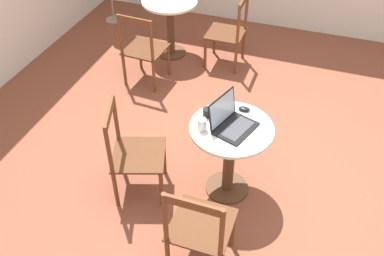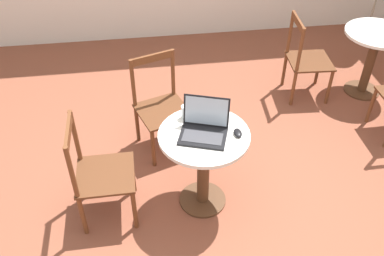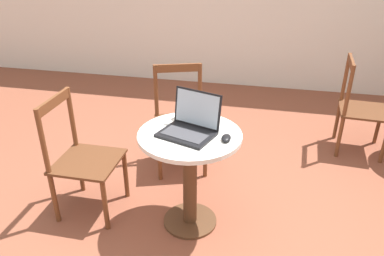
{
  "view_description": "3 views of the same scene",
  "coord_description": "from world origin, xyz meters",
  "px_view_note": "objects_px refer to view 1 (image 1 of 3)",
  "views": [
    {
      "loc": [
        -2.64,
        -0.35,
        2.97
      ],
      "look_at": [
        -0.11,
        0.54,
        0.66
      ],
      "focal_mm": 40.0,
      "sensor_mm": 36.0,
      "label": 1
    },
    {
      "loc": [
        -0.5,
        -2.15,
        2.78
      ],
      "look_at": [
        -0.14,
        0.41,
        0.64
      ],
      "focal_mm": 40.0,
      "sensor_mm": 36.0,
      "label": 2
    },
    {
      "loc": [
        0.4,
        -1.89,
        1.87
      ],
      "look_at": [
        -0.13,
        0.5,
        0.63
      ],
      "focal_mm": 35.0,
      "sensor_mm": 36.0,
      "label": 3
    }
  ],
  "objects_px": {
    "laptop": "(231,122)",
    "mouse": "(244,109)",
    "chair_near_back": "(133,153)",
    "cafe_table_near": "(230,146)",
    "drinking_glass": "(202,125)",
    "cafe_table_mid": "(170,16)",
    "chair_mid_front": "(229,32)",
    "mug": "(207,112)",
    "chair_mid_left": "(143,50)",
    "chair_near_left": "(200,228)"
  },
  "relations": [
    {
      "from": "mug",
      "to": "drinking_glass",
      "type": "xyz_separation_m",
      "value": [
        -0.18,
        -0.01,
        0.01
      ]
    },
    {
      "from": "cafe_table_near",
      "to": "cafe_table_mid",
      "type": "height_order",
      "value": "same"
    },
    {
      "from": "cafe_table_mid",
      "to": "chair_near_left",
      "type": "distance_m",
      "value": 3.16
    },
    {
      "from": "cafe_table_near",
      "to": "mug",
      "type": "height_order",
      "value": "mug"
    },
    {
      "from": "laptop",
      "to": "cafe_table_mid",
      "type": "bearing_deg",
      "value": 33.26
    },
    {
      "from": "chair_mid_left",
      "to": "laptop",
      "type": "height_order",
      "value": "laptop"
    },
    {
      "from": "cafe_table_mid",
      "to": "mouse",
      "type": "bearing_deg",
      "value": -142.39
    },
    {
      "from": "cafe_table_mid",
      "to": "chair_mid_front",
      "type": "distance_m",
      "value": 0.78
    },
    {
      "from": "chair_near_back",
      "to": "laptop",
      "type": "relative_size",
      "value": 2.19
    },
    {
      "from": "laptop",
      "to": "mouse",
      "type": "distance_m",
      "value": 0.25
    },
    {
      "from": "chair_mid_front",
      "to": "drinking_glass",
      "type": "relative_size",
      "value": 8.56
    },
    {
      "from": "chair_near_back",
      "to": "chair_mid_front",
      "type": "bearing_deg",
      "value": -5.02
    },
    {
      "from": "cafe_table_mid",
      "to": "chair_near_back",
      "type": "distance_m",
      "value": 2.39
    },
    {
      "from": "cafe_table_mid",
      "to": "mug",
      "type": "height_order",
      "value": "mug"
    },
    {
      "from": "cafe_table_near",
      "to": "chair_near_left",
      "type": "height_order",
      "value": "chair_near_left"
    },
    {
      "from": "mug",
      "to": "cafe_table_near",
      "type": "bearing_deg",
      "value": -107.77
    },
    {
      "from": "mouse",
      "to": "chair_mid_front",
      "type": "bearing_deg",
      "value": 18.75
    },
    {
      "from": "chair_mid_left",
      "to": "mug",
      "type": "xyz_separation_m",
      "value": [
        -1.25,
        -1.17,
        0.33
      ]
    },
    {
      "from": "chair_mid_left",
      "to": "mouse",
      "type": "relative_size",
      "value": 9.07
    },
    {
      "from": "chair_near_left",
      "to": "mug",
      "type": "distance_m",
      "value": 0.97
    },
    {
      "from": "chair_mid_left",
      "to": "drinking_glass",
      "type": "relative_size",
      "value": 8.56
    },
    {
      "from": "chair_mid_front",
      "to": "chair_mid_left",
      "type": "bearing_deg",
      "value": 131.2
    },
    {
      "from": "chair_mid_front",
      "to": "chair_mid_left",
      "type": "distance_m",
      "value": 1.1
    },
    {
      "from": "cafe_table_near",
      "to": "chair_mid_front",
      "type": "distance_m",
      "value": 2.13
    },
    {
      "from": "laptop",
      "to": "drinking_glass",
      "type": "relative_size",
      "value": 3.9
    },
    {
      "from": "chair_mid_left",
      "to": "drinking_glass",
      "type": "xyz_separation_m",
      "value": [
        -1.44,
        -1.18,
        0.35
      ]
    },
    {
      "from": "chair_near_left",
      "to": "chair_mid_left",
      "type": "bearing_deg",
      "value": 33.25
    },
    {
      "from": "cafe_table_near",
      "to": "laptop",
      "type": "xyz_separation_m",
      "value": [
        -0.0,
        0.01,
        0.26
      ]
    },
    {
      "from": "mug",
      "to": "laptop",
      "type": "bearing_deg",
      "value": -108.32
    },
    {
      "from": "cafe_table_mid",
      "to": "chair_near_left",
      "type": "bearing_deg",
      "value": -154.66
    },
    {
      "from": "laptop",
      "to": "chair_near_back",
      "type": "bearing_deg",
      "value": 109.05
    },
    {
      "from": "chair_near_back",
      "to": "chair_mid_left",
      "type": "relative_size",
      "value": 1.0
    },
    {
      "from": "chair_near_back",
      "to": "mouse",
      "type": "xyz_separation_m",
      "value": [
        0.51,
        -0.82,
        0.31
      ]
    },
    {
      "from": "cafe_table_near",
      "to": "mouse",
      "type": "height_order",
      "value": "mouse"
    },
    {
      "from": "chair_near_back",
      "to": "chair_mid_front",
      "type": "height_order",
      "value": "same"
    },
    {
      "from": "chair_near_left",
      "to": "drinking_glass",
      "type": "height_order",
      "value": "chair_near_left"
    },
    {
      "from": "laptop",
      "to": "mug",
      "type": "bearing_deg",
      "value": 71.68
    },
    {
      "from": "chair_near_left",
      "to": "mug",
      "type": "xyz_separation_m",
      "value": [
        0.88,
        0.23,
        0.33
      ]
    },
    {
      "from": "chair_mid_front",
      "to": "cafe_table_near",
      "type": "bearing_deg",
      "value": -164.41
    },
    {
      "from": "cafe_table_mid",
      "to": "drinking_glass",
      "type": "distance_m",
      "value": 2.45
    },
    {
      "from": "cafe_table_near",
      "to": "drinking_glass",
      "type": "distance_m",
      "value": 0.35
    },
    {
      "from": "cafe_table_near",
      "to": "chair_mid_left",
      "type": "bearing_deg",
      "value": 46.45
    },
    {
      "from": "chair_near_left",
      "to": "laptop",
      "type": "xyz_separation_m",
      "value": [
        0.81,
        0.01,
        0.35
      ]
    },
    {
      "from": "cafe_table_mid",
      "to": "chair_mid_front",
      "type": "bearing_deg",
      "value": -89.9
    },
    {
      "from": "chair_near_left",
      "to": "mouse",
      "type": "xyz_separation_m",
      "value": [
        1.05,
        -0.04,
        0.31
      ]
    },
    {
      "from": "chair_near_left",
      "to": "laptop",
      "type": "height_order",
      "value": "laptop"
    },
    {
      "from": "cafe_table_mid",
      "to": "chair_mid_front",
      "type": "xyz_separation_m",
      "value": [
        0.0,
        -0.78,
        -0.09
      ]
    },
    {
      "from": "chair_mid_left",
      "to": "laptop",
      "type": "distance_m",
      "value": 1.96
    },
    {
      "from": "laptop",
      "to": "mouse",
      "type": "relative_size",
      "value": 4.14
    },
    {
      "from": "chair_mid_left",
      "to": "cafe_table_mid",
      "type": "bearing_deg",
      "value": -3.77
    }
  ]
}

